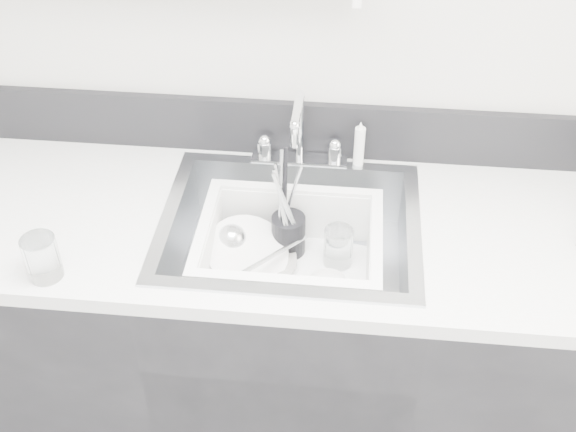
# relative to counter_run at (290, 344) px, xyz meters

# --- Properties ---
(room_shell) EXTENTS (3.50, 3.00, 2.60)m
(room_shell) POSITION_rel_counter_run_xyz_m (0.00, -0.80, 1.22)
(room_shell) COLOR silver
(room_shell) RESTS_ON ground
(counter_run) EXTENTS (3.20, 0.62, 0.92)m
(counter_run) POSITION_rel_counter_run_xyz_m (0.00, 0.00, 0.00)
(counter_run) COLOR black
(counter_run) RESTS_ON ground
(backsplash) EXTENTS (3.20, 0.02, 0.16)m
(backsplash) POSITION_rel_counter_run_xyz_m (0.00, 0.30, 0.54)
(backsplash) COLOR black
(backsplash) RESTS_ON counter_run
(sink) EXTENTS (0.64, 0.52, 0.20)m
(sink) POSITION_rel_counter_run_xyz_m (0.00, 0.00, 0.37)
(sink) COLOR silver
(sink) RESTS_ON counter_run
(faucet) EXTENTS (0.26, 0.18, 0.23)m
(faucet) POSITION_rel_counter_run_xyz_m (0.00, 0.25, 0.52)
(faucet) COLOR silver
(faucet) RESTS_ON counter_run
(side_sprayer) EXTENTS (0.03, 0.03, 0.14)m
(side_sprayer) POSITION_rel_counter_run_xyz_m (0.16, 0.25, 0.53)
(side_sprayer) COLOR white
(side_sprayer) RESTS_ON counter_run
(wash_tub) EXTENTS (0.51, 0.44, 0.18)m
(wash_tub) POSITION_rel_counter_run_xyz_m (0.00, -0.04, 0.38)
(wash_tub) COLOR white
(wash_tub) RESTS_ON sink
(plate_stack) EXTENTS (0.26, 0.25, 0.10)m
(plate_stack) POSITION_rel_counter_run_xyz_m (-0.10, -0.01, 0.33)
(plate_stack) COLOR white
(plate_stack) RESTS_ON wash_tub
(utensil_cup) EXTENTS (0.09, 0.09, 0.30)m
(utensil_cup) POSITION_rel_counter_run_xyz_m (-0.01, 0.06, 0.37)
(utensil_cup) COLOR black
(utensil_cup) RESTS_ON wash_tub
(ladle) EXTENTS (0.32, 0.26, 0.09)m
(ladle) POSITION_rel_counter_run_xyz_m (-0.09, -0.03, 0.35)
(ladle) COLOR silver
(ladle) RESTS_ON wash_tub
(tumbler_in_tub) EXTENTS (0.10, 0.10, 0.11)m
(tumbler_in_tub) POSITION_rel_counter_run_xyz_m (0.12, 0.03, 0.36)
(tumbler_in_tub) COLOR white
(tumbler_in_tub) RESTS_ON wash_tub
(tumbler_counter) EXTENTS (0.10, 0.10, 0.11)m
(tumbler_counter) POSITION_rel_counter_run_xyz_m (-0.53, -0.24, 0.51)
(tumbler_counter) COLOR white
(tumbler_counter) RESTS_ON counter_run
(bowl_small) EXTENTS (0.13, 0.13, 0.03)m
(bowl_small) POSITION_rel_counter_run_xyz_m (0.10, -0.08, 0.32)
(bowl_small) COLOR white
(bowl_small) RESTS_ON wash_tub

